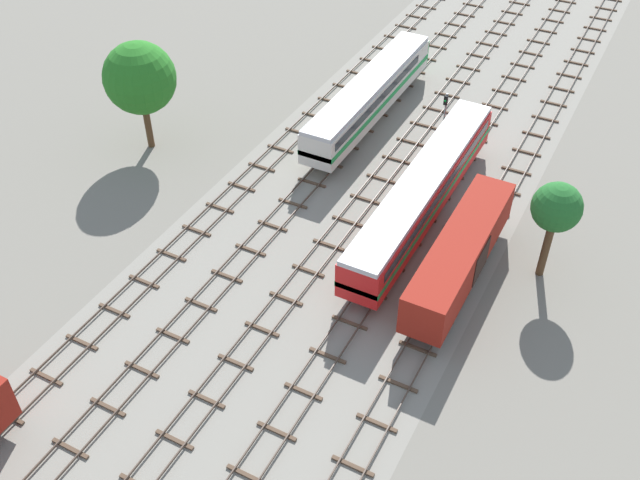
{
  "coord_description": "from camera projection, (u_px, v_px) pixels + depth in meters",
  "views": [
    {
      "loc": [
        17.35,
        21.18,
        33.28
      ],
      "look_at": [
        0.0,
        54.21,
        1.5
      ],
      "focal_mm": 40.7,
      "sensor_mm": 36.0,
      "label": 1
    }
  ],
  "objects": [
    {
      "name": "diesel_railcar_left_far",
      "position": [
        369.0,
        95.0,
        61.87
      ],
      "size": [
        2.96,
        20.5,
        3.8
      ],
      "color": "beige",
      "rests_on": "ground"
    },
    {
      "name": "track_far_left",
      "position": [
        231.0,
        196.0,
        55.0
      ],
      "size": [
        2.4,
        126.0,
        0.29
      ],
      "color": "#47382D",
      "rests_on": "ground"
    },
    {
      "name": "track_centre",
      "position": [
        397.0,
        252.0,
        50.16
      ],
      "size": [
        2.4,
        126.0,
        0.29
      ],
      "color": "#47382D",
      "rests_on": "ground"
    },
    {
      "name": "ballast_bed",
      "position": [
        332.0,
        242.0,
        51.18
      ],
      "size": [
        22.24,
        176.0,
        0.01
      ],
      "primitive_type": "cube",
      "color": "gray",
      "rests_on": "ground"
    },
    {
      "name": "ground_plane",
      "position": [
        332.0,
        242.0,
        51.19
      ],
      "size": [
        480.0,
        480.0,
        0.0
      ],
      "primitive_type": "plane",
      "color": "slate"
    },
    {
      "name": "lineside_tree_1",
      "position": [
        556.0,
        209.0,
        45.11
      ],
      "size": [
        3.21,
        3.21,
        7.24
      ],
      "color": "#4C331E",
      "rests_on": "ground"
    },
    {
      "name": "lineside_tree_0",
      "position": [
        140.0,
        78.0,
        56.52
      ],
      "size": [
        5.73,
        5.73,
        9.15
      ],
      "color": "#4C331E",
      "rests_on": "ground"
    },
    {
      "name": "track_left",
      "position": [
        283.0,
        214.0,
        53.39
      ],
      "size": [
        2.4,
        126.0,
        0.29
      ],
      "color": "#47382D",
      "rests_on": "ground"
    },
    {
      "name": "track_centre_right",
      "position": [
        460.0,
        273.0,
        48.54
      ],
      "size": [
        2.4,
        126.0,
        0.29
      ],
      "color": "#47382D",
      "rests_on": "ground"
    },
    {
      "name": "track_centre_left",
      "position": [
        338.0,
        232.0,
        51.77
      ],
      "size": [
        2.4,
        126.0,
        0.29
      ],
      "color": "#47382D",
      "rests_on": "ground"
    },
    {
      "name": "passenger_coach_centre_midfar",
      "position": [
        423.0,
        191.0,
        51.41
      ],
      "size": [
        2.96,
        22.0,
        3.8
      ],
      "color": "red",
      "rests_on": "ground"
    },
    {
      "name": "signal_post_nearest",
      "position": [
        445.0,
        112.0,
        59.12
      ],
      "size": [
        0.28,
        0.47,
        4.54
      ],
      "color": "gray",
      "rests_on": "ground"
    },
    {
      "name": "freight_boxcar_centre_right_mid",
      "position": [
        460.0,
        253.0,
        46.53
      ],
      "size": [
        2.87,
        14.0,
        3.6
      ],
      "color": "maroon",
      "rests_on": "ground"
    }
  ]
}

